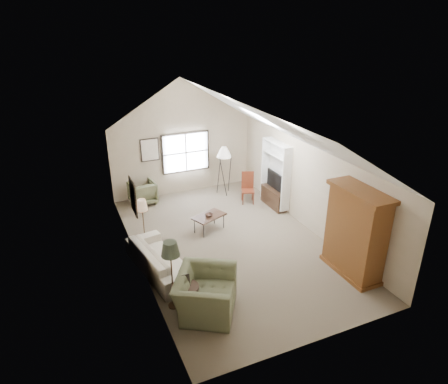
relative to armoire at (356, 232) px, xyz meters
name	(u,v)px	position (x,y,z in m)	size (l,w,h in m)	color
room_shell	(231,131)	(-2.18, 2.40, 2.11)	(5.01, 8.01, 4.00)	#675D49
window	(186,152)	(-2.08, 6.36, 0.35)	(1.72, 0.08, 1.42)	black
skylight	(260,118)	(-0.88, 3.30, 2.12)	(0.80, 1.20, 0.52)	white
wall_art	(142,172)	(-4.06, 4.34, 0.63)	(1.97, 3.71, 0.88)	black
armoire	(356,232)	(0.00, 0.00, 0.00)	(0.60, 1.50, 2.20)	brown
tv_alcove	(276,174)	(0.16, 4.00, 0.05)	(0.32, 1.30, 2.10)	white
media_console	(274,198)	(0.14, 4.00, -0.80)	(0.34, 1.18, 0.60)	#382316
tv_panel	(275,180)	(0.14, 4.00, -0.18)	(0.05, 0.90, 0.55)	black
sofa	(161,259)	(-4.27, 1.90, -0.76)	(2.36, 0.92, 0.69)	silver
armchair_near	(205,293)	(-3.79, 0.10, -0.66)	(1.36, 1.19, 0.89)	#5D6143
armchair_far	(143,193)	(-3.77, 5.97, -0.72)	(0.80, 0.83, 0.75)	#686D4C
coffee_table	(209,223)	(-2.43, 3.31, -0.86)	(0.95, 0.53, 0.49)	#3D2419
bowl	(209,215)	(-2.43, 3.31, -0.58)	(0.23, 0.23, 0.06)	#3B1F18
side_table	(186,298)	(-4.17, 0.30, -0.80)	(0.59, 0.59, 0.59)	#321B14
side_chair	(248,188)	(-0.53, 4.58, -0.57)	(0.41, 0.41, 1.06)	maroon
tripod_lamp	(224,170)	(-0.96, 5.60, -0.22)	(0.51, 0.51, 1.75)	white
dark_lamp	(172,275)	(-4.38, 0.50, -0.28)	(0.39, 0.39, 1.65)	#242A1D
tan_lamp	(144,224)	(-4.38, 3.10, -0.36)	(0.30, 0.30, 1.48)	tan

